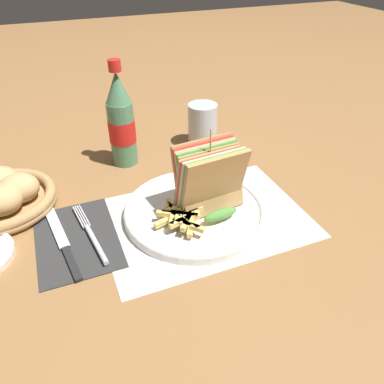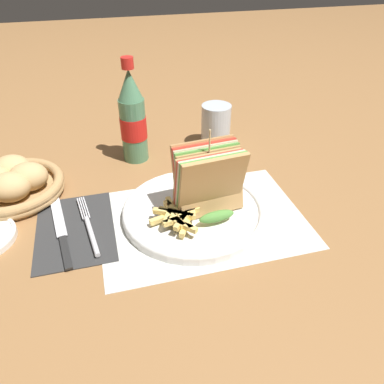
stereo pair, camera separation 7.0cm
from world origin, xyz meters
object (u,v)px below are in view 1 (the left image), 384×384
object	(u,v)px
coke_bottle_near	(121,122)
bread_basket	(1,197)
glass_near	(202,127)
fork	(93,238)
knife	(62,241)
plate_main	(196,211)
club_sandwich	(210,180)

from	to	relation	value
coke_bottle_near	bread_basket	size ratio (longest dim) A/B	1.17
coke_bottle_near	glass_near	xyz separation A→B (m)	(0.20, 0.02, -0.05)
fork	coke_bottle_near	bearing A→B (deg)	56.51
knife	coke_bottle_near	world-z (taller)	coke_bottle_near
plate_main	coke_bottle_near	world-z (taller)	coke_bottle_near
fork	glass_near	bearing A→B (deg)	31.43
plate_main	bread_basket	distance (m)	0.37
glass_near	bread_basket	distance (m)	0.47
plate_main	club_sandwich	distance (m)	0.07
bread_basket	club_sandwich	bearing A→B (deg)	-24.62
plate_main	glass_near	world-z (taller)	glass_near
knife	bread_basket	distance (m)	0.18
coke_bottle_near	glass_near	size ratio (longest dim) A/B	2.25
fork	bread_basket	world-z (taller)	bread_basket
club_sandwich	bread_basket	xyz separation A→B (m)	(-0.36, 0.17, -0.05)
club_sandwich	bread_basket	distance (m)	0.40
coke_bottle_near	bread_basket	distance (m)	0.28
club_sandwich	coke_bottle_near	bearing A→B (deg)	111.89
club_sandwich	knife	world-z (taller)	club_sandwich
plate_main	club_sandwich	bearing A→B (deg)	-12.03
knife	club_sandwich	bearing A→B (deg)	-11.79
fork	coke_bottle_near	distance (m)	0.29
coke_bottle_near	club_sandwich	bearing A→B (deg)	-68.11
club_sandwich	knife	bearing A→B (deg)	176.24
plate_main	club_sandwich	size ratio (longest dim) A/B	1.66
fork	knife	bearing A→B (deg)	156.17
plate_main	bread_basket	xyz separation A→B (m)	(-0.34, 0.16, 0.01)
plate_main	knife	size ratio (longest dim) A/B	1.29
plate_main	coke_bottle_near	size ratio (longest dim) A/B	1.14
club_sandwich	knife	distance (m)	0.28
plate_main	fork	world-z (taller)	plate_main
club_sandwich	coke_bottle_near	world-z (taller)	coke_bottle_near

